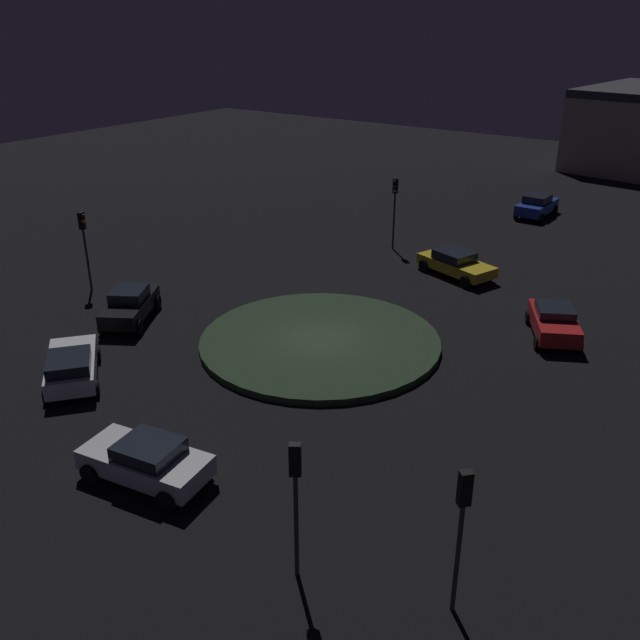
{
  "coord_description": "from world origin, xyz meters",
  "views": [
    {
      "loc": [
        -15.79,
        22.47,
        13.59
      ],
      "look_at": [
        0.0,
        0.0,
        1.19
      ],
      "focal_mm": 38.61,
      "sensor_mm": 36.0,
      "label": 1
    }
  ],
  "objects_px": {
    "traffic_light_east": "(84,235)",
    "traffic_light_northwest": "(296,483)",
    "car_yellow": "(456,263)",
    "car_black": "(130,305)",
    "car_white": "(71,366)",
    "traffic_light_northwest_near": "(462,514)",
    "car_blue": "(537,205)",
    "traffic_light_south": "(395,199)",
    "car_red": "(554,321)",
    "car_silver": "(146,460)"
  },
  "relations": [
    {
      "from": "car_silver",
      "to": "traffic_light_south",
      "type": "relative_size",
      "value": 0.98
    },
    {
      "from": "traffic_light_northwest_near",
      "to": "car_yellow",
      "type": "bearing_deg",
      "value": -22.81
    },
    {
      "from": "car_silver",
      "to": "car_blue",
      "type": "bearing_deg",
      "value": -98.19
    },
    {
      "from": "car_red",
      "to": "traffic_light_east",
      "type": "relative_size",
      "value": 1.0
    },
    {
      "from": "car_blue",
      "to": "car_silver",
      "type": "relative_size",
      "value": 0.94
    },
    {
      "from": "car_yellow",
      "to": "traffic_light_northwest",
      "type": "relative_size",
      "value": 1.17
    },
    {
      "from": "traffic_light_east",
      "to": "car_yellow",
      "type": "bearing_deg",
      "value": 34.55
    },
    {
      "from": "car_silver",
      "to": "traffic_light_south",
      "type": "bearing_deg",
      "value": -87.03
    },
    {
      "from": "car_red",
      "to": "traffic_light_south",
      "type": "height_order",
      "value": "traffic_light_south"
    },
    {
      "from": "traffic_light_south",
      "to": "traffic_light_east",
      "type": "relative_size",
      "value": 1.04
    },
    {
      "from": "car_blue",
      "to": "car_white",
      "type": "distance_m",
      "value": 35.19
    },
    {
      "from": "car_yellow",
      "to": "car_white",
      "type": "distance_m",
      "value": 21.22
    },
    {
      "from": "traffic_light_south",
      "to": "car_white",
      "type": "bearing_deg",
      "value": -21.87
    },
    {
      "from": "car_red",
      "to": "traffic_light_east",
      "type": "distance_m",
      "value": 23.54
    },
    {
      "from": "car_white",
      "to": "car_silver",
      "type": "bearing_deg",
      "value": -160.34
    },
    {
      "from": "car_red",
      "to": "traffic_light_northwest",
      "type": "height_order",
      "value": "traffic_light_northwest"
    },
    {
      "from": "car_black",
      "to": "car_white",
      "type": "bearing_deg",
      "value": 176.3
    },
    {
      "from": "car_black",
      "to": "traffic_light_northwest",
      "type": "xyz_separation_m",
      "value": [
        -16.23,
        8.43,
        2.1
      ]
    },
    {
      "from": "car_yellow",
      "to": "car_black",
      "type": "distance_m",
      "value": 17.7
    },
    {
      "from": "car_blue",
      "to": "traffic_light_northwest_near",
      "type": "height_order",
      "value": "traffic_light_northwest_near"
    },
    {
      "from": "car_red",
      "to": "car_black",
      "type": "distance_m",
      "value": 19.71
    },
    {
      "from": "car_red",
      "to": "traffic_light_south",
      "type": "xyz_separation_m",
      "value": [
        12.19,
        -6.79,
        2.39
      ]
    },
    {
      "from": "traffic_light_northwest_near",
      "to": "car_red",
      "type": "bearing_deg",
      "value": -37.5
    },
    {
      "from": "traffic_light_east",
      "to": "car_red",
      "type": "bearing_deg",
      "value": 14.19
    },
    {
      "from": "traffic_light_east",
      "to": "traffic_light_northwest",
      "type": "bearing_deg",
      "value": -31.97
    },
    {
      "from": "traffic_light_east",
      "to": "traffic_light_northwest",
      "type": "height_order",
      "value": "traffic_light_east"
    },
    {
      "from": "car_yellow",
      "to": "traffic_light_east",
      "type": "distance_m",
      "value": 19.96
    },
    {
      "from": "car_yellow",
      "to": "traffic_light_south",
      "type": "height_order",
      "value": "traffic_light_south"
    },
    {
      "from": "car_yellow",
      "to": "traffic_light_northwest_near",
      "type": "height_order",
      "value": "traffic_light_northwest_near"
    },
    {
      "from": "traffic_light_northwest",
      "to": "traffic_light_south",
      "type": "bearing_deg",
      "value": -8.2
    },
    {
      "from": "car_yellow",
      "to": "car_black",
      "type": "relative_size",
      "value": 1.09
    },
    {
      "from": "car_yellow",
      "to": "traffic_light_northwest",
      "type": "distance_m",
      "value": 23.9
    },
    {
      "from": "car_silver",
      "to": "traffic_light_northwest_near",
      "type": "bearing_deg",
      "value": 175.86
    },
    {
      "from": "car_blue",
      "to": "car_silver",
      "type": "height_order",
      "value": "car_blue"
    },
    {
      "from": "car_yellow",
      "to": "traffic_light_northwest_near",
      "type": "xyz_separation_m",
      "value": [
        -10.01,
        21.71,
        2.23
      ]
    },
    {
      "from": "car_silver",
      "to": "traffic_light_east",
      "type": "height_order",
      "value": "traffic_light_east"
    },
    {
      "from": "car_yellow",
      "to": "traffic_light_east",
      "type": "height_order",
      "value": "traffic_light_east"
    },
    {
      "from": "car_blue",
      "to": "traffic_light_northwest",
      "type": "relative_size",
      "value": 1.0
    },
    {
      "from": "car_silver",
      "to": "car_yellow",
      "type": "distance_m",
      "value": 22.53
    },
    {
      "from": "car_blue",
      "to": "car_yellow",
      "type": "distance_m",
      "value": 14.59
    },
    {
      "from": "car_blue",
      "to": "car_white",
      "type": "xyz_separation_m",
      "value": [
        6.84,
        34.52,
        -0.05
      ]
    },
    {
      "from": "car_red",
      "to": "traffic_light_northwest_near",
      "type": "height_order",
      "value": "traffic_light_northwest_near"
    },
    {
      "from": "traffic_light_south",
      "to": "traffic_light_northwest_near",
      "type": "bearing_deg",
      "value": 16.14
    },
    {
      "from": "car_silver",
      "to": "car_yellow",
      "type": "height_order",
      "value": "car_silver"
    },
    {
      "from": "car_white",
      "to": "traffic_light_northwest",
      "type": "distance_m",
      "value": 13.96
    },
    {
      "from": "car_white",
      "to": "traffic_light_northwest_near",
      "type": "bearing_deg",
      "value": -146.42
    },
    {
      "from": "car_silver",
      "to": "car_white",
      "type": "relative_size",
      "value": 1.0
    },
    {
      "from": "traffic_light_northwest_near",
      "to": "car_black",
      "type": "bearing_deg",
      "value": 22.83
    },
    {
      "from": "car_blue",
      "to": "traffic_light_east",
      "type": "relative_size",
      "value": 0.97
    },
    {
      "from": "car_silver",
      "to": "car_yellow",
      "type": "bearing_deg",
      "value": -98.96
    }
  ]
}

